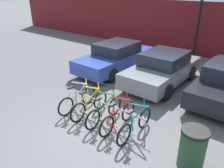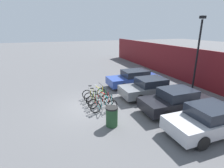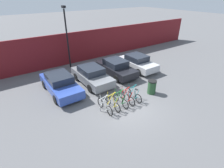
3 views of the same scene
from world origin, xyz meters
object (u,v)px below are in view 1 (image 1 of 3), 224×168
(car_blue, at_px, (116,57))
(trash_bin, at_px, (192,148))
(car_grey, at_px, (163,69))
(bicycle_white, at_px, (78,99))
(lamp_post, at_px, (202,2))
(bicycle_teal, at_px, (135,124))
(bike_rack, at_px, (106,106))
(bicycle_yellow, at_px, (90,105))
(bicycle_green, at_px, (104,111))
(bicycle_red, at_px, (118,117))

(car_blue, bearing_deg, trash_bin, -36.83)
(car_blue, relative_size, car_grey, 1.06)
(bicycle_white, xyz_separation_m, lamp_post, (1.11, 7.97, 2.79))
(lamp_post, bearing_deg, car_blue, -121.54)
(bicycle_teal, bearing_deg, car_grey, 104.32)
(bike_rack, xyz_separation_m, bicycle_white, (-1.18, -0.15, -0.10))
(bike_rack, bearing_deg, lamp_post, 90.48)
(bicycle_teal, xyz_separation_m, car_blue, (-3.73, 3.91, 0.31))
(bicycle_yellow, bearing_deg, bicycle_green, 0.31)
(bicycle_teal, bearing_deg, bicycle_white, 178.04)
(bicycle_teal, relative_size, lamp_post, 0.30)
(bicycle_red, bearing_deg, lamp_post, 98.56)
(bicycle_yellow, distance_m, trash_bin, 3.45)
(bicycle_red, height_order, car_blue, car_blue)
(bicycle_green, relative_size, trash_bin, 1.66)
(bike_rack, bearing_deg, trash_bin, -5.67)
(bicycle_white, bearing_deg, bicycle_green, -3.39)
(car_blue, bearing_deg, bicycle_red, -51.29)
(bike_rack, height_order, lamp_post, lamp_post)
(car_grey, bearing_deg, bicycle_red, -82.30)
(bike_rack, distance_m, bicycle_yellow, 0.63)
(bicycle_green, distance_m, car_grey, 3.84)
(trash_bin, bearing_deg, bicycle_yellow, 177.79)
(bike_rack, distance_m, trash_bin, 2.85)
(bicycle_yellow, xyz_separation_m, bicycle_red, (1.18, 0.00, 0.00))
(bicycle_white, distance_m, bicycle_yellow, 0.57)
(bicycle_yellow, relative_size, bicycle_red, 1.00)
(bike_rack, bearing_deg, car_grey, 89.11)
(bicycle_white, relative_size, bicycle_yellow, 1.00)
(bicycle_teal, height_order, car_grey, car_grey)
(bicycle_white, distance_m, car_blue, 4.16)
(bicycle_green, bearing_deg, car_blue, 126.69)
(bicycle_white, height_order, bicycle_yellow, same)
(bicycle_yellow, distance_m, bicycle_red, 1.18)
(bicycle_red, xyz_separation_m, trash_bin, (2.27, -0.13, 0.14))
(bicycle_white, xyz_separation_m, bicycle_teal, (2.35, 0.00, 0.00))
(bicycle_green, bearing_deg, bicycle_teal, 3.11)
(bicycle_teal, relative_size, car_blue, 0.38)
(bike_rack, relative_size, trash_bin, 2.81)
(bicycle_yellow, bearing_deg, bicycle_white, -179.69)
(bike_rack, xyz_separation_m, trash_bin, (2.84, -0.28, 0.05))
(bicycle_green, bearing_deg, lamp_post, 93.85)
(bike_rack, distance_m, bicycle_white, 1.19)
(bicycle_green, distance_m, bicycle_teal, 1.14)
(bicycle_teal, bearing_deg, bicycle_red, 178.04)
(bicycle_yellow, bearing_deg, car_blue, 116.88)
(bicycle_yellow, distance_m, car_grey, 3.90)
(bicycle_green, relative_size, bicycle_teal, 1.00)
(bike_rack, bearing_deg, car_blue, 124.22)
(bicycle_green, height_order, bicycle_red, same)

